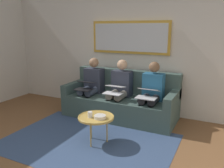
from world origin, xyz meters
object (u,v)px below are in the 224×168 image
at_px(person_left, 152,91).
at_px(laptop_black, 85,85).
at_px(laptop_white, 114,89).
at_px(framed_mirror, 130,37).
at_px(person_middle, 120,87).
at_px(laptop_silver, 148,93).
at_px(cup, 90,115).
at_px(person_right, 92,84).
at_px(coffee_table, 96,118).
at_px(couch, 121,101).
at_px(bowl, 100,117).

xyz_separation_m(person_left, laptop_black, (1.28, 0.24, 0.02)).
bearing_deg(person_left, laptop_white, 21.35).
height_order(framed_mirror, person_middle, framed_mirror).
xyz_separation_m(laptop_silver, person_middle, (0.64, -0.24, -0.02)).
bearing_deg(laptop_silver, cup, 59.30).
xyz_separation_m(framed_mirror, laptop_white, (0.00, 0.71, -0.92)).
distance_m(person_left, laptop_silver, 0.24).
bearing_deg(person_right, laptop_black, 90.00).
bearing_deg(coffee_table, person_left, -114.16).
relative_size(person_middle, person_right, 1.00).
xyz_separation_m(coffee_table, person_left, (-0.52, -1.15, 0.20)).
bearing_deg(laptop_silver, coffee_table, 60.49).
xyz_separation_m(coffee_table, person_middle, (0.12, -1.15, 0.20)).
bearing_deg(couch, laptop_silver, 154.37).
bearing_deg(framed_mirror, person_left, 144.47).
bearing_deg(couch, person_left, 173.87).
relative_size(bowl, laptop_silver, 0.49).
bearing_deg(laptop_black, laptop_white, 179.34).
bearing_deg(framed_mirror, coffee_table, 94.44).
distance_m(coffee_table, bowl, 0.10).
relative_size(person_left, laptop_white, 3.35).
relative_size(couch, cup, 24.44).
bearing_deg(laptop_silver, person_left, -90.00).
bearing_deg(coffee_table, couch, -84.16).
bearing_deg(cup, person_right, -60.05).
xyz_separation_m(couch, cup, (-0.06, 1.28, 0.16)).
bearing_deg(laptop_silver, person_middle, -20.43).
xyz_separation_m(person_middle, laptop_black, (0.64, 0.24, 0.02)).
xyz_separation_m(laptop_white, laptop_black, (0.64, -0.01, 0.01)).
relative_size(framed_mirror, person_right, 1.46).
bearing_deg(cup, person_middle, -87.17).
bearing_deg(person_middle, coffee_table, 96.19).
bearing_deg(framed_mirror, bowl, 97.43).
distance_m(cup, laptop_silver, 1.15).
distance_m(cup, bowl, 0.16).
bearing_deg(cup, person_left, -115.51).
distance_m(framed_mirror, laptop_black, 1.32).
bearing_deg(person_middle, laptop_silver, 159.57).
xyz_separation_m(person_middle, laptop_white, (0.00, 0.25, 0.02)).
distance_m(laptop_silver, person_right, 1.30).
bearing_deg(laptop_silver, person_right, -10.55).
relative_size(framed_mirror, person_left, 1.46).
height_order(laptop_white, person_right, person_right).
bearing_deg(laptop_white, laptop_black, -0.66).
height_order(cup, person_left, person_left).
relative_size(coffee_table, laptop_white, 1.62).
bearing_deg(laptop_black, person_middle, -159.23).
bearing_deg(laptop_white, laptop_silver, -178.95).
bearing_deg(framed_mirror, laptop_black, 47.55).
bearing_deg(person_right, person_left, 180.00).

